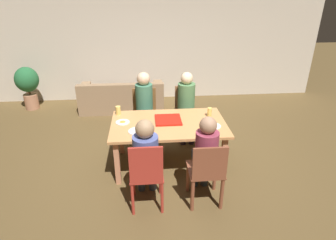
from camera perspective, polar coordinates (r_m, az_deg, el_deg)
name	(u,v)px	position (r m, az deg, el deg)	size (l,w,h in m)	color
ground_plane	(169,164)	(4.66, 0.11, -8.77)	(20.00, 20.00, 0.00)	brown
back_wall	(157,45)	(7.07, -2.15, 14.79)	(7.90, 0.12, 2.63)	beige
dining_table	(169,128)	(4.32, 0.11, -1.58)	(1.72, 1.04, 0.74)	tan
chair_0	(146,173)	(3.53, -4.33, -10.60)	(0.42, 0.43, 0.97)	#AF3127
person_0	(146,154)	(3.55, -4.47, -6.82)	(0.31, 0.49, 1.22)	#34404E
chair_1	(145,111)	(5.23, -4.69, 1.89)	(0.44, 0.39, 0.94)	brown
person_1	(144,102)	(5.01, -4.76, 3.58)	(0.30, 0.48, 1.28)	#413E4A
chair_2	(207,172)	(3.65, 7.74, -10.34)	(0.44, 0.45, 0.93)	brown
person_2	(205,151)	(3.65, 7.45, -6.17)	(0.29, 0.50, 1.22)	#2F3E45
chair_3	(185,111)	(5.30, 3.46, 1.87)	(0.38, 0.44, 0.95)	brown
person_3	(187,101)	(5.09, 3.74, 3.77)	(0.31, 0.47, 1.26)	#352C3C
pizza_box_0	(168,120)	(4.35, 0.06, 0.04)	(0.39, 0.39, 0.03)	red
plate_0	(123,122)	(4.35, -9.07, -0.41)	(0.21, 0.21, 0.03)	white
plate_1	(213,126)	(4.23, 8.95, -1.19)	(0.24, 0.24, 0.01)	white
plate_2	(137,131)	(4.06, -6.19, -2.22)	(0.25, 0.25, 0.01)	white
drinking_glass_0	(118,110)	(4.61, -9.94, 1.92)	(0.08, 0.08, 0.14)	#E3C05D
drinking_glass_1	(210,112)	(4.52, 8.30, 1.58)	(0.07, 0.07, 0.14)	#E1C35C
drinking_glass_2	(206,129)	(3.98, 7.69, -1.79)	(0.07, 0.07, 0.15)	#DCCB63
couch	(122,99)	(6.62, -9.16, 4.22)	(1.87, 0.78, 0.70)	#937454
potted_plant	(28,83)	(7.20, -26.28, 6.58)	(0.51, 0.51, 0.98)	#B37A5A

